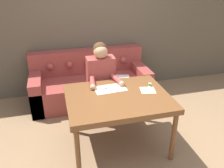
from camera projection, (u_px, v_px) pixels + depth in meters
The scene contains 9 objects.
ground_plane at pixel (127, 144), 3.32m from camera, with size 16.00×16.00×0.00m, color #846647.
wall_back at pixel (99, 24), 4.36m from camera, with size 8.00×0.06×2.60m.
dining_table at pixel (118, 101), 3.01m from camera, with size 1.29×1.01×0.77m.
couch at pixel (90, 84), 4.36m from camera, with size 2.08×0.88×0.89m.
person at pixel (101, 83), 3.59m from camera, with size 0.48×0.60×1.28m.
pattern_paper_main at pixel (110, 89), 3.16m from camera, with size 0.43×0.28×0.00m.
pattern_paper_offcut at pixel (148, 90), 3.12m from camera, with size 0.22×0.23×0.00m.
scissors at pixel (109, 89), 3.14m from camera, with size 0.20×0.17×0.01m.
thread_spool at pixel (150, 85), 3.22m from camera, with size 0.04×0.04×0.05m.
Camera 1 is at (-0.87, -2.48, 2.21)m, focal length 38.00 mm.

